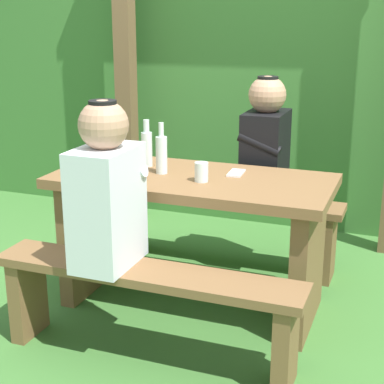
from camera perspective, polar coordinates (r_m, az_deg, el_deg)
ground_plane at (r=3.29m, az=-0.00°, el=-10.45°), size 12.00×12.00×0.00m
hedge_backdrop at (r=4.60m, az=7.65°, el=9.63°), size 6.40×0.67×1.88m
pergola_post_left at (r=4.36m, az=-6.29°, el=11.66°), size 0.12×0.12×2.24m
picnic_table at (r=3.09m, az=-0.00°, el=-2.48°), size 1.40×0.64×0.71m
bench_near at (r=2.68m, az=-4.35°, el=-9.67°), size 1.40×0.24×0.44m
bench_far at (r=3.66m, az=3.14°, el=-2.22°), size 1.40×0.24×0.44m
person_white_shirt at (r=2.59m, az=-8.04°, el=0.09°), size 0.25×0.35×0.72m
person_black_coat at (r=3.47m, az=6.93°, el=4.44°), size 0.25×0.35×0.72m
drinking_glass at (r=2.92m, az=0.89°, el=1.90°), size 0.07×0.07×0.10m
bottle_left at (r=3.06m, az=-2.90°, el=3.65°), size 0.06×0.06×0.26m
bottle_right at (r=3.21m, az=-4.28°, el=4.24°), size 0.06×0.06×0.25m
cell_phone at (r=3.08m, az=4.18°, el=1.80°), size 0.08×0.14×0.01m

